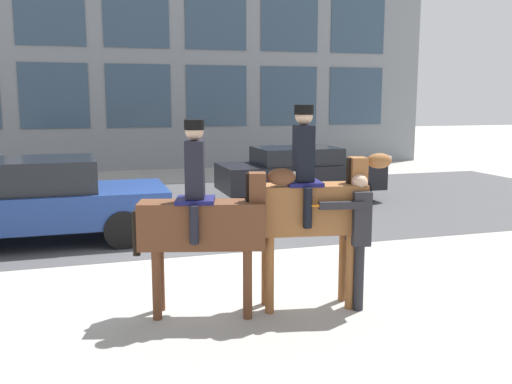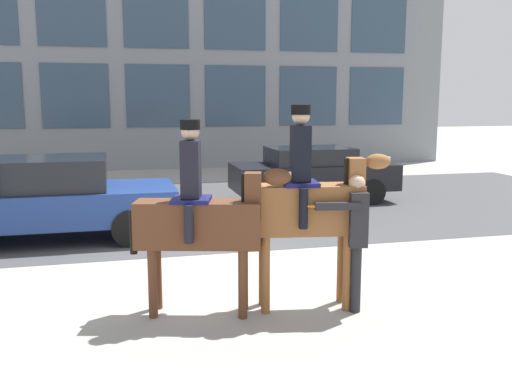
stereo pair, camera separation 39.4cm
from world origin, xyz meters
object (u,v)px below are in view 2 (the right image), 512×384
(mounted_horse_lead, at_px, (201,217))
(pedestrian_bystander, at_px, (355,232))
(mounted_horse_companion, at_px, (308,204))
(street_car_far_lane, at_px, (312,173))
(street_car_near_lane, at_px, (49,197))

(mounted_horse_lead, relative_size, pedestrian_bystander, 1.39)
(mounted_horse_companion, xyz_separation_m, street_car_far_lane, (2.63, 7.22, -0.60))
(street_car_near_lane, bearing_deg, mounted_horse_companion, -52.03)
(mounted_horse_companion, relative_size, pedestrian_bystander, 1.49)
(mounted_horse_lead, height_order, mounted_horse_companion, mounted_horse_companion)
(mounted_horse_lead, relative_size, street_car_far_lane, 0.58)
(pedestrian_bystander, relative_size, street_car_near_lane, 0.37)
(pedestrian_bystander, bearing_deg, mounted_horse_lead, -0.15)
(pedestrian_bystander, bearing_deg, street_car_far_lane, -95.59)
(mounted_horse_lead, bearing_deg, street_car_near_lane, 131.65)
(pedestrian_bystander, xyz_separation_m, street_car_near_lane, (-4.10, 4.79, -0.20))
(pedestrian_bystander, bearing_deg, street_car_near_lane, -39.33)
(street_car_near_lane, distance_m, street_car_far_lane, 6.74)
(street_car_near_lane, relative_size, street_car_far_lane, 1.11)
(mounted_horse_companion, bearing_deg, mounted_horse_lead, -176.10)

